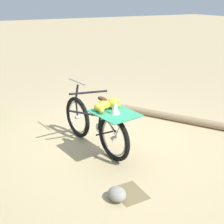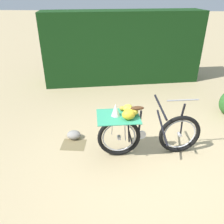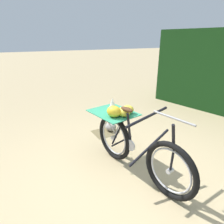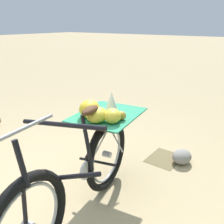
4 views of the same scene
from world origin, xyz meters
name	(u,v)px [view 4 (image 4 of 4)]	position (x,y,z in m)	size (l,w,h in m)	color
ground_plane	(55,208)	(0.00, 0.00, 0.00)	(60.00, 60.00, 0.00)	tan
bicycle	(83,163)	(-0.14, 0.24, 0.49)	(1.80, 0.78, 1.03)	black
path_stone	(182,157)	(-1.44, 0.62, 0.08)	(0.26, 0.22, 0.16)	gray
leaf_litter_patch	(164,158)	(-1.40, 0.41, 0.00)	(0.44, 0.36, 0.01)	olive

